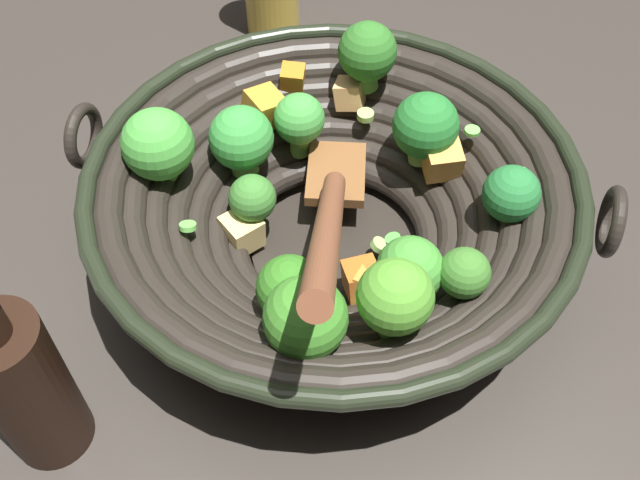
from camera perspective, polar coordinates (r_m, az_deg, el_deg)
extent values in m
plane|color=#332D28|center=(0.63, 0.96, -1.05)|extent=(4.00, 4.00, 0.00)
cylinder|color=black|center=(0.63, 0.97, -0.77)|extent=(0.14, 0.14, 0.01)
torus|color=black|center=(0.62, 0.99, 0.14)|extent=(0.19, 0.19, 0.02)
torus|color=black|center=(0.61, 1.00, 0.77)|extent=(0.22, 0.22, 0.02)
torus|color=black|center=(0.60, 1.01, 1.43)|extent=(0.25, 0.25, 0.02)
torus|color=black|center=(0.59, 1.03, 2.10)|extent=(0.28, 0.28, 0.02)
torus|color=black|center=(0.58, 1.04, 2.79)|extent=(0.31, 0.31, 0.02)
torus|color=black|center=(0.58, 1.06, 3.50)|extent=(0.34, 0.34, 0.02)
torus|color=black|center=(0.57, 1.07, 4.23)|extent=(0.37, 0.37, 0.02)
torus|color=black|center=(0.56, 1.09, 4.98)|extent=(0.39, 0.39, 0.01)
torus|color=black|center=(0.57, 21.79, 1.34)|extent=(0.04, 0.05, 0.05)
torus|color=black|center=(0.62, -17.97, 7.74)|extent=(0.04, 0.05, 0.05)
cylinder|color=#76AE4E|center=(0.55, 6.78, -4.03)|extent=(0.03, 0.02, 0.02)
sphere|color=#438F33|center=(0.53, 7.06, -2.31)|extent=(0.05, 0.05, 0.05)
cylinder|color=#5C913D|center=(0.67, 3.59, 12.40)|extent=(0.03, 0.02, 0.02)
sphere|color=#2E6D25|center=(0.65, 3.72, 14.49)|extent=(0.05, 0.05, 0.05)
cylinder|color=#82B359|center=(0.62, -5.16, 1.84)|extent=(0.02, 0.02, 0.01)
sphere|color=#3B7A2F|center=(0.60, -5.31, 3.28)|extent=(0.04, 0.04, 0.04)
cylinder|color=#5B8D41|center=(0.61, -12.09, 5.26)|extent=(0.03, 0.03, 0.01)
sphere|color=green|center=(0.59, -12.57, 7.32)|extent=(0.06, 0.06, 0.06)
cylinder|color=#7EC156|center=(0.54, 10.87, -3.93)|extent=(0.02, 0.02, 0.02)
sphere|color=#3C762A|center=(0.52, 11.22, -2.55)|extent=(0.04, 0.04, 0.04)
cylinder|color=#65973E|center=(0.66, -1.58, 7.53)|extent=(0.02, 0.02, 0.02)
sphere|color=green|center=(0.64, -1.64, 9.46)|extent=(0.04, 0.04, 0.04)
cylinder|color=#5AA442|center=(0.59, 14.25, 1.89)|extent=(0.02, 0.02, 0.01)
sphere|color=#267536|center=(0.58, 14.72, 3.51)|extent=(0.04, 0.04, 0.04)
cylinder|color=#6C9E3B|center=(0.54, -2.26, -5.71)|extent=(0.03, 0.03, 0.03)
sphere|color=#337721|center=(0.52, -2.37, -3.80)|extent=(0.05, 0.05, 0.05)
cylinder|color=#6CA249|center=(0.51, -1.09, -7.95)|extent=(0.03, 0.03, 0.02)
sphere|color=#3F8A2A|center=(0.48, -1.15, -6.10)|extent=(0.06, 0.06, 0.06)
cylinder|color=#77A14A|center=(0.64, 7.94, 6.76)|extent=(0.03, 0.03, 0.02)
sphere|color=#25742D|center=(0.62, 8.26, 8.83)|extent=(0.06, 0.06, 0.06)
cylinder|color=#75B34D|center=(0.64, -5.94, 5.92)|extent=(0.02, 0.03, 0.02)
sphere|color=green|center=(0.62, -6.17, 7.94)|extent=(0.05, 0.05, 0.05)
cylinder|color=#7FB159|center=(0.51, 5.63, -6.42)|extent=(0.03, 0.03, 0.02)
sphere|color=#51982E|center=(0.48, 5.91, -4.43)|extent=(0.05, 0.05, 0.05)
cube|color=orange|center=(0.65, -4.43, 10.23)|extent=(0.04, 0.04, 0.04)
cube|color=#BE741F|center=(0.67, -2.15, 12.53)|extent=(0.03, 0.03, 0.02)
cube|color=orange|center=(0.57, 4.25, -3.70)|extent=(0.04, 0.04, 0.03)
cube|color=#C86423|center=(0.58, 3.27, -3.10)|extent=(0.03, 0.03, 0.03)
cube|color=#E8AF70|center=(0.67, 2.36, 11.40)|extent=(0.04, 0.04, 0.03)
cube|color=#D38B40|center=(0.62, 9.50, 6.30)|extent=(0.04, 0.04, 0.03)
cube|color=#E0C074|center=(0.61, -6.13, 0.69)|extent=(0.04, 0.04, 0.03)
cylinder|color=#56B247|center=(0.58, 5.74, 0.03)|extent=(0.02, 0.02, 0.01)
cylinder|color=#99D166|center=(0.59, 15.37, 4.81)|extent=(0.02, 0.02, 0.01)
cylinder|color=#99D166|center=(0.61, 4.63, -0.39)|extent=(0.02, 0.02, 0.01)
cylinder|color=#6BC651|center=(0.50, -3.35, -6.69)|extent=(0.02, 0.02, 0.01)
cylinder|color=#99D166|center=(0.62, -4.31, 2.63)|extent=(0.02, 0.02, 0.01)
cylinder|color=#6BC651|center=(0.57, -10.29, 1.07)|extent=(0.02, 0.02, 0.01)
cylinder|color=#99D166|center=(0.55, -1.52, -4.44)|extent=(0.02, 0.02, 0.01)
cylinder|color=#6BC651|center=(0.62, 11.81, 8.36)|extent=(0.02, 0.02, 0.00)
cylinder|color=#99D166|center=(0.65, 3.57, 9.71)|extent=(0.02, 0.02, 0.01)
cube|color=brown|center=(0.64, 1.27, 5.21)|extent=(0.08, 0.09, 0.01)
cylinder|color=brown|center=(0.47, 0.61, 0.99)|extent=(0.12, 0.22, 0.17)
cylinder|color=black|center=(0.52, -21.92, -10.77)|extent=(0.06, 0.06, 0.14)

